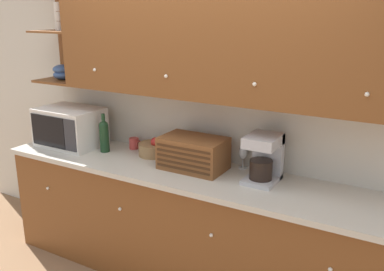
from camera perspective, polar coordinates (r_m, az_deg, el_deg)
name	(u,v)px	position (r m, az deg, el deg)	size (l,w,h in m)	color
ground_plane	(205,257)	(3.85, 1.69, -15.93)	(24.00, 24.00, 0.00)	#896647
wall_back	(208,110)	(3.36, 2.12, 3.38)	(5.48, 0.06, 2.60)	beige
counter_unit	(186,225)	(3.38, -0.81, -11.79)	(3.10, 0.65, 0.92)	brown
backsplash_panel	(205,126)	(3.36, 1.81, 1.31)	(3.08, 0.01, 0.53)	beige
upper_cabinets	(217,34)	(3.01, 3.29, 13.31)	(3.08, 0.38, 0.90)	brown
microwave	(70,127)	(3.85, -15.94, 1.10)	(0.54, 0.39, 0.33)	silver
wine_bottle	(104,135)	(3.62, -11.64, 0.11)	(0.08, 0.08, 0.33)	#19381E
mug	(134,143)	(3.68, -7.71, -1.04)	(0.09, 0.08, 0.09)	#B73D38
fruit_basket	(154,149)	(3.49, -5.11, -1.77)	(0.25, 0.25, 0.16)	#937047
bread_box	(193,153)	(3.17, 0.18, -2.38)	(0.48, 0.30, 0.24)	brown
wine_glass	(243,153)	(3.20, 6.83, -2.40)	(0.07, 0.07, 0.17)	silver
coffee_maker	(264,157)	(2.98, 9.59, -2.87)	(0.21, 0.27, 0.33)	#B7B7BC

